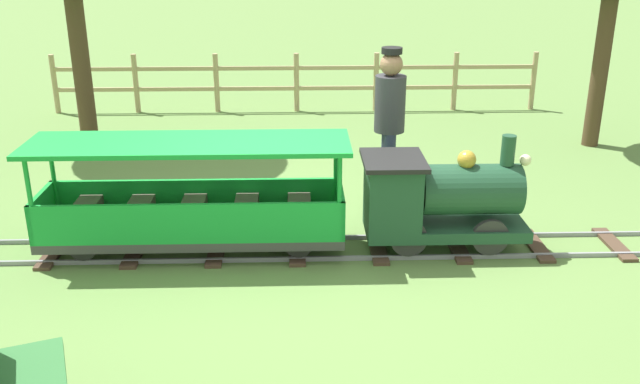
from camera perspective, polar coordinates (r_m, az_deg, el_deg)
ground_plane at (r=6.17m, az=-1.59°, el=-4.80°), size 60.00×60.00×0.00m
track at (r=6.17m, az=-1.86°, el=-4.66°), size 0.67×6.40×0.04m
locomotive at (r=6.10m, az=9.63°, el=-0.46°), size 0.63×1.45×1.00m
passenger_car at (r=6.07m, az=-10.43°, el=-1.25°), size 0.73×2.70×0.97m
conductor_person at (r=6.86m, az=5.73°, el=6.25°), size 0.30×0.30×1.62m
fence_section at (r=10.85m, az=-1.94°, el=9.14°), size 0.08×7.48×0.90m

